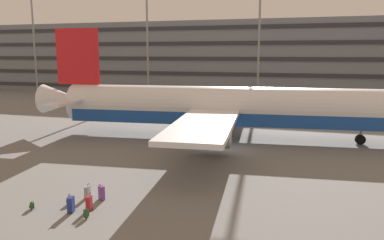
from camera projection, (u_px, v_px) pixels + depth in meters
The scene contains 13 objects.
ground_plane at pixel (222, 149), 32.96m from camera, with size 600.00×600.00×0.00m, color slate.
terminal_structure at pixel (273, 58), 77.58m from camera, with size 159.73×19.30×14.23m.
airliner at pixel (224, 108), 36.36m from camera, with size 37.76×30.54×10.59m.
light_mast_far_left at pixel (34, 33), 75.48m from camera, with size 1.80×0.50×20.86m.
light_mast_left at pixel (147, 22), 68.30m from camera, with size 1.80×0.50×23.95m.
light_mast_center_left at pixel (260, 15), 62.54m from camera, with size 1.80×0.50×24.99m.
suitcase_purple at pixel (89, 203), 20.03m from camera, with size 0.30×0.40×0.96m.
suitcase_navy at pixel (87, 191), 21.83m from camera, with size 0.31×0.49×0.82m.
suitcase_laid_flat at pixel (71, 204), 19.78m from camera, with size 0.37×0.50×0.97m.
suitcase_silver at pixel (102, 192), 21.51m from camera, with size 0.46×0.41×0.89m.
backpack_scuffed at pixel (86, 214), 19.07m from camera, with size 0.33×0.37×0.56m.
backpack_large at pixel (32, 206), 20.21m from camera, with size 0.40×0.40×0.47m.
backpack_black at pixel (70, 201), 20.81m from camera, with size 0.43×0.44×0.46m.
Camera 1 is at (6.76, -31.41, 8.18)m, focal length 35.70 mm.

